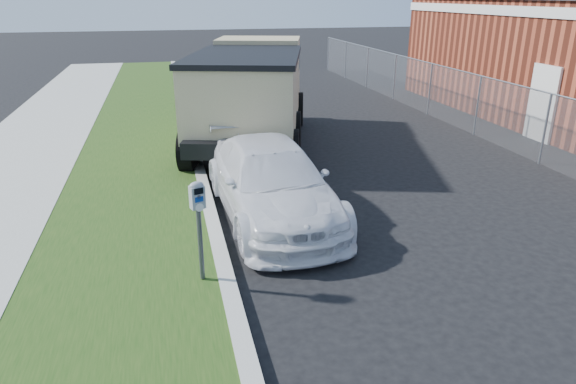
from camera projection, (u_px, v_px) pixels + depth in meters
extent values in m
plane|color=black|center=(386.00, 264.00, 8.32)|extent=(120.00, 120.00, 0.00)
cube|color=gray|center=(213.00, 225.00, 9.54)|extent=(0.25, 50.00, 0.15)
cube|color=#1A3C10|center=(123.00, 234.00, 9.20)|extent=(3.00, 50.00, 0.13)
plane|color=slate|center=(477.00, 106.00, 15.65)|extent=(0.00, 30.00, 30.00)
cylinder|color=gray|center=(481.00, 76.00, 15.33)|extent=(0.04, 30.00, 0.04)
cylinder|color=gray|center=(545.00, 129.00, 12.93)|extent=(0.06, 0.06, 1.80)
cylinder|color=gray|center=(477.00, 106.00, 15.65)|extent=(0.06, 0.06, 1.80)
cylinder|color=gray|center=(430.00, 89.00, 18.37)|extent=(0.06, 0.06, 1.80)
cylinder|color=gray|center=(395.00, 77.00, 21.09)|extent=(0.06, 0.06, 1.80)
cylinder|color=gray|center=(367.00, 68.00, 23.82)|extent=(0.06, 0.06, 1.80)
cylinder|color=gray|center=(346.00, 60.00, 26.54)|extent=(0.06, 0.06, 1.80)
cylinder|color=gray|center=(328.00, 54.00, 29.26)|extent=(0.06, 0.06, 1.80)
cube|color=silver|center=(513.00, 11.00, 15.91)|extent=(0.06, 14.00, 0.30)
cube|color=silver|center=(542.00, 103.00, 14.99)|extent=(0.08, 1.10, 2.20)
cylinder|color=#3F4247|center=(200.00, 245.00, 7.43)|extent=(0.09, 0.09, 1.11)
cube|color=gray|center=(197.00, 197.00, 7.16)|extent=(0.23, 0.19, 0.33)
ellipsoid|color=gray|center=(196.00, 186.00, 7.10)|extent=(0.24, 0.20, 0.13)
cube|color=black|center=(199.00, 191.00, 7.06)|extent=(0.13, 0.05, 0.09)
cube|color=navy|center=(199.00, 199.00, 7.11)|extent=(0.12, 0.04, 0.08)
cylinder|color=silver|center=(200.00, 208.00, 7.15)|extent=(0.12, 0.04, 0.12)
cube|color=#3F4247|center=(199.00, 197.00, 7.10)|extent=(0.04, 0.02, 0.06)
imported|color=white|center=(272.00, 181.00, 9.91)|extent=(2.22, 4.96, 1.41)
cube|color=black|center=(251.00, 118.00, 14.65)|extent=(4.26, 7.38, 0.38)
cube|color=tan|center=(259.00, 73.00, 16.66)|extent=(3.01, 2.60, 2.18)
cube|color=black|center=(259.00, 59.00, 16.51)|extent=(3.05, 2.63, 0.66)
cube|color=tan|center=(247.00, 91.00, 13.51)|extent=(3.80, 5.13, 1.75)
cube|color=black|center=(246.00, 56.00, 13.18)|extent=(3.93, 5.27, 0.13)
cube|color=black|center=(263.00, 97.00, 17.98)|extent=(2.56, 0.89, 0.33)
cylinder|color=black|center=(222.00, 108.00, 17.03)|extent=(0.64, 1.15, 1.09)
cylinder|color=black|center=(298.00, 109.00, 16.92)|extent=(0.64, 1.15, 1.09)
cylinder|color=black|center=(204.00, 130.00, 14.28)|extent=(0.64, 1.15, 1.09)
cylinder|color=black|center=(294.00, 131.00, 14.17)|extent=(0.64, 1.15, 1.09)
cylinder|color=black|center=(188.00, 150.00, 12.45)|extent=(0.64, 1.15, 1.09)
cylinder|color=black|center=(291.00, 152.00, 12.34)|extent=(0.64, 1.15, 1.09)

